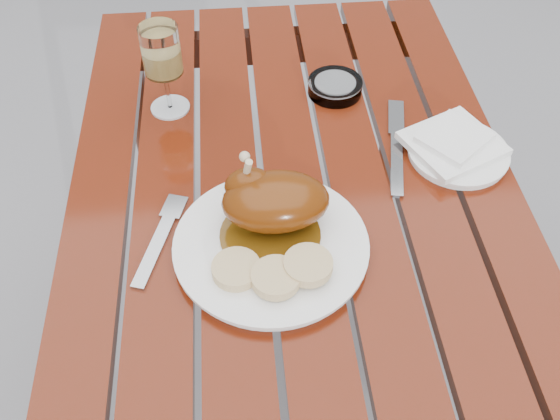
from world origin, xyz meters
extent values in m
plane|color=slate|center=(0.00, 0.00, 0.00)|extent=(60.00, 60.00, 0.00)
cube|color=maroon|center=(0.00, 0.00, 0.38)|extent=(0.80, 1.20, 0.75)
cylinder|color=white|center=(-0.05, -0.16, 0.76)|extent=(0.42, 0.42, 0.02)
cylinder|color=#563509|center=(-0.05, -0.14, 0.77)|extent=(0.16, 0.16, 0.00)
ellipsoid|color=#703508|center=(-0.04, -0.11, 0.82)|extent=(0.17, 0.12, 0.09)
ellipsoid|color=#703508|center=(-0.08, -0.09, 0.83)|extent=(0.08, 0.06, 0.07)
cylinder|color=#C6B28C|center=(-0.09, -0.08, 0.85)|extent=(0.02, 0.04, 0.09)
cylinder|color=beige|center=(-0.11, -0.21, 0.78)|extent=(0.08, 0.08, 0.02)
cylinder|color=beige|center=(-0.05, -0.23, 0.78)|extent=(0.08, 0.08, 0.02)
cylinder|color=beige|center=(0.00, -0.22, 0.79)|extent=(0.08, 0.08, 0.02)
cylinder|color=tan|center=(-0.23, 0.23, 0.84)|extent=(0.08, 0.08, 0.18)
cylinder|color=white|center=(0.31, 0.04, 0.76)|extent=(0.21, 0.21, 0.02)
cube|color=white|center=(0.30, 0.05, 0.77)|extent=(0.20, 0.20, 0.01)
cylinder|color=#B2B7BC|center=(0.11, 0.25, 0.76)|extent=(0.15, 0.15, 0.03)
cube|color=gray|center=(-0.24, -0.13, 0.75)|extent=(0.08, 0.18, 0.01)
cube|color=gray|center=(0.20, 0.05, 0.75)|extent=(0.07, 0.23, 0.01)
camera|label=1|loc=(-0.10, -0.78, 1.55)|focal=40.00mm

